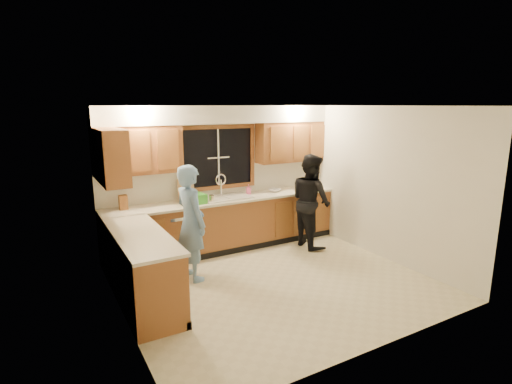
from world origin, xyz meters
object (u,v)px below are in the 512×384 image
(dishwasher, at_px, (180,234))
(knife_block, at_px, (123,202))
(stove, at_px, (154,286))
(man, at_px, (191,223))
(woman, at_px, (311,201))
(bowl, at_px, (275,190))
(dish_crate, at_px, (194,199))
(soap_bottle, at_px, (249,189))
(sink, at_px, (226,201))

(dishwasher, height_order, knife_block, knife_block)
(stove, distance_m, man, 1.32)
(stove, height_order, woman, woman)
(dishwasher, distance_m, man, 0.98)
(man, relative_size, knife_block, 7.44)
(man, bearing_deg, bowl, -73.25)
(dishwasher, distance_m, bowl, 1.95)
(stove, height_order, man, man)
(knife_block, xyz_separation_m, dish_crate, (1.10, -0.17, -0.04))
(soap_bottle, height_order, bowl, soap_bottle)
(sink, distance_m, woman, 1.51)
(man, height_order, dish_crate, man)
(sink, bearing_deg, knife_block, 177.05)
(man, bearing_deg, dish_crate, -32.25)
(woman, bearing_deg, knife_block, 81.00)
(woman, bearing_deg, bowl, 32.75)
(woman, xyz_separation_m, bowl, (-0.36, 0.65, 0.11))
(man, distance_m, bowl, 2.20)
(sink, height_order, woman, woman)
(man, relative_size, soap_bottle, 9.43)
(woman, relative_size, dish_crate, 5.09)
(man, relative_size, dish_crate, 5.15)
(dish_crate, height_order, bowl, dish_crate)
(soap_bottle, bearing_deg, dishwasher, -175.46)
(woman, bearing_deg, dishwasher, 78.75)
(dishwasher, distance_m, knife_block, 1.07)
(woman, xyz_separation_m, knife_block, (-3.09, 0.70, 0.19))
(sink, relative_size, bowl, 3.95)
(knife_block, bearing_deg, woman, -12.59)
(dish_crate, bearing_deg, woman, -15.03)
(woman, height_order, knife_block, woman)
(dishwasher, relative_size, dish_crate, 2.49)
(stove, xyz_separation_m, bowl, (2.82, 1.86, 0.50))
(dish_crate, bearing_deg, stove, -124.30)
(sink, height_order, bowl, sink)
(sink, distance_m, dishwasher, 0.96)
(stove, bearing_deg, knife_block, 87.36)
(man, bearing_deg, woman, -91.36)
(woman, bearing_deg, man, 100.24)
(dish_crate, bearing_deg, knife_block, 171.33)
(dishwasher, bearing_deg, dish_crate, -15.19)
(knife_block, height_order, dish_crate, knife_block)
(stove, xyz_separation_m, knife_block, (0.09, 1.91, 0.58))
(dishwasher, distance_m, soap_bottle, 1.48)
(soap_bottle, bearing_deg, sink, -169.55)
(dishwasher, bearing_deg, man, -98.14)
(dishwasher, xyz_separation_m, soap_bottle, (1.35, 0.11, 0.60))
(dishwasher, height_order, bowl, bowl)
(knife_block, xyz_separation_m, soap_bottle, (2.21, 0.00, -0.02))
(sink, bearing_deg, woman, -23.97)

